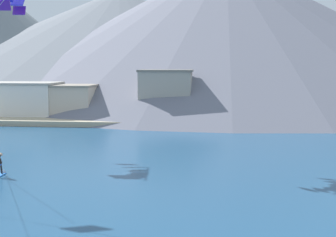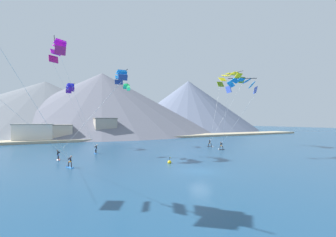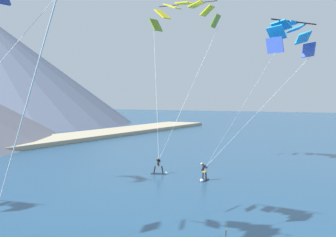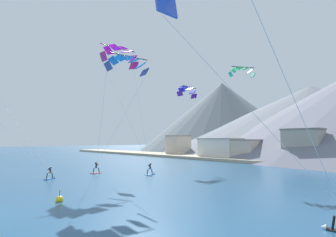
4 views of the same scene
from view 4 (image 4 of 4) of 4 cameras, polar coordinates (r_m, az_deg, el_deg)
name	(u,v)px [view 4 (image 4 of 4)]	position (r m, az deg, el deg)	size (l,w,h in m)	color
kitesurfer_near_lead	(151,171)	(37.22, -3.72, -11.33)	(0.59, 1.75, 1.74)	#337FDB
kitesurfer_near_trail	(51,175)	(36.41, -24.07, -11.20)	(1.04, 1.76, 1.64)	#337FDB
kitesurfer_far_right	(95,170)	(39.94, -15.66, -10.77)	(0.59, 1.77, 1.70)	#E54C33
parafoil_kite_near_lead	(121,54)	(43.83, -10.29, 13.57)	(7.81, 7.04, 18.43)	#BD2379
parafoil_kite_far_right	(127,64)	(32.21, -8.91, 11.70)	(10.41, 5.45, 13.38)	#2F458E
parafoil_kite_distant_high_outer	(242,71)	(39.28, 15.80, 9.98)	(2.77, 3.66, 1.43)	#21C796
parafoil_kite_distant_low_drift	(187,91)	(48.23, 4.21, 6.07)	(1.62, 4.57, 1.91)	#5D20A1
race_marker_buoy	(59,199)	(23.07, -22.55, -15.97)	(0.56, 0.56, 1.02)	yellow
shoreline_strip	(302,163)	(56.99, 27.19, -8.69)	(180.00, 10.00, 0.70)	tan
shore_building_harbour_front	(303,146)	(58.38, 27.38, -5.42)	(7.23, 4.73, 7.10)	#A89E8E
shore_building_promenade_mid	(246,150)	(64.84, 16.68, -6.56)	(6.10, 6.30, 4.98)	beige
shore_building_quay_east	(220,148)	(68.94, 11.32, -6.42)	(10.36, 6.72, 5.30)	silver
shore_building_quay_west	(178,145)	(82.34, 2.25, -5.87)	(5.67, 6.36, 6.29)	beige
mountain_peak_west_ridge	(223,116)	(130.20, 11.79, 0.49)	(80.30, 80.30, 32.87)	slate
mountain_peak_far_spur	(312,119)	(121.69, 28.91, -0.02)	(123.87, 123.87, 27.09)	slate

